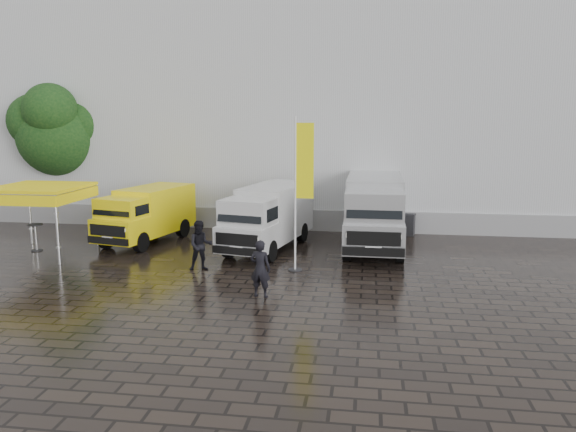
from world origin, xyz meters
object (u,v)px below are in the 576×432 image
person_tent (201,246)px  flagpole (301,185)px  van_white (268,218)px  canopy_tent (39,190)px  van_yellow (146,216)px  person_front (260,269)px  wheelie_bin (408,224)px  van_silver (374,214)px  cocktail_table (36,237)px

person_tent → flagpole: bearing=-13.5°
van_white → canopy_tent: 8.97m
van_yellow → person_front: size_ratio=2.87×
van_yellow → van_white: 5.42m
wheelie_bin → person_tent: (-7.61, -7.06, 0.39)m
canopy_tent → van_silver: bearing=12.0°
van_silver → flagpole: 4.83m
wheelie_bin → person_front: person_front is taller
canopy_tent → flagpole: 10.41m
canopy_tent → person_tent: size_ratio=1.81×
canopy_tent → person_front: (9.52, -4.09, -1.65)m
canopy_tent → person_tent: (6.88, -1.46, -1.64)m
van_white → van_silver: 4.32m
canopy_tent → flagpole: size_ratio=0.60×
van_silver → flagpole: flagpole is taller
wheelie_bin → van_silver: bearing=-107.4°
person_front → van_yellow: bearing=-37.9°
van_yellow → canopy_tent: canopy_tent is taller
van_white → canopy_tent: bearing=-154.5°
van_silver → canopy_tent: bearing=-167.5°
wheelie_bin → person_tent: bearing=-125.4°
flagpole → cocktail_table: 11.25m
wheelie_bin → person_tent: 10.38m
van_white → cocktail_table: 9.36m
cocktail_table → van_white: bearing=10.3°
person_front → person_tent: size_ratio=0.99×
cocktail_table → wheelie_bin: 15.91m
van_silver → person_front: (-3.39, -6.84, -0.57)m
flagpole → cocktail_table: (-10.89, 1.39, -2.47)m
flagpole → person_front: flagpole is taller
van_white → wheelie_bin: van_white is taller
cocktail_table → person_tent: bearing=-13.9°
wheelie_bin → person_front: bearing=-105.4°
van_white → flagpole: 3.92m
van_white → canopy_tent: canopy_tent is taller
person_front → van_silver: bearing=-107.7°
flagpole → person_tent: flagpole is taller
person_front → wheelie_bin: bearing=-108.5°
wheelie_bin → person_front: 10.89m
flagpole → wheelie_bin: flagpole is taller
van_yellow → person_tent: van_yellow is taller
van_white → wheelie_bin: (5.84, 3.56, -0.77)m
van_silver → person_front: 7.66m
van_silver → cocktail_table: van_silver is taller
van_white → cocktail_table: bearing=-157.5°
wheelie_bin → flagpole: bearing=-110.3°
van_yellow → wheelie_bin: bearing=28.3°
van_silver → person_tent: size_ratio=3.77×
van_yellow → van_silver: 9.66m
van_silver → wheelie_bin: bearing=61.4°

